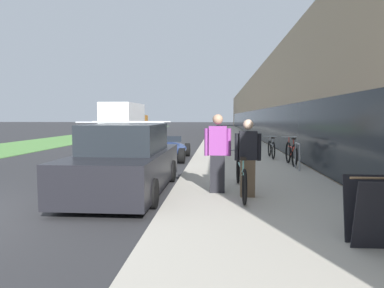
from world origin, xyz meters
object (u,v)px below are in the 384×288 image
person_rider (248,158)px  cruiser_bike_nearest (291,153)px  sandwich_board_sign (371,211)px  parked_sedan_curbside (126,162)px  tandem_bicycle (241,176)px  moving_truck (125,121)px  person_bystander (218,153)px  bike_rack_hoop (298,153)px  cruiser_bike_middle (271,149)px  vintage_roadster_curbside (166,150)px

person_rider → cruiser_bike_nearest: person_rider is taller
cruiser_bike_nearest → sandwich_board_sign: cruiser_bike_nearest is taller
parked_sedan_curbside → cruiser_bike_nearest: bearing=40.3°
tandem_bicycle → cruiser_bike_nearest: (2.01, 4.47, 0.03)m
moving_truck → tandem_bicycle: bearing=-68.1°
person_rider → person_bystander: (-0.63, 0.37, 0.06)m
person_bystander → moving_truck: bearing=110.7°
person_bystander → bike_rack_hoop: 4.28m
bike_rack_hoop → tandem_bicycle: bearing=-120.1°
person_bystander → moving_truck: (-7.60, 20.17, 0.45)m
person_bystander → cruiser_bike_middle: (2.17, 6.55, -0.50)m
moving_truck → parked_sedan_curbside: bearing=-74.6°
person_bystander → cruiser_bike_nearest: (2.53, 4.47, -0.46)m
vintage_roadster_curbside → moving_truck: moving_truck is taller
cruiser_bike_nearest → parked_sedan_curbside: 6.17m
cruiser_bike_nearest → moving_truck: bearing=122.8°
bike_rack_hoop → moving_truck: 19.56m
person_rider → parked_sedan_curbside: (-2.80, 0.85, -0.22)m
moving_truck → vintage_roadster_curbside: bearing=-67.9°
tandem_bicycle → vintage_roadster_curbside: bearing=111.5°
vintage_roadster_curbside → moving_truck: bearing=112.1°
person_bystander → bike_rack_hoop: size_ratio=2.03×
person_rider → cruiser_bike_middle: bearing=77.4°
person_rider → moving_truck: bearing=111.8°
person_rider → vintage_roadster_curbside: 7.77m
sandwich_board_sign → vintage_roadster_curbside: bearing=112.9°
cruiser_bike_nearest → person_bystander: bearing=-119.5°
parked_sedan_curbside → cruiser_bike_middle: bearing=54.4°
vintage_roadster_curbside → bike_rack_hoop: bearing=-36.0°
person_bystander → moving_truck: size_ratio=0.24×
vintage_roadster_curbside → person_rider: bearing=-68.7°
person_rider → bike_rack_hoop: size_ratio=1.90×
person_rider → parked_sedan_curbside: 2.93m
person_rider → bike_rack_hoop: 4.26m
parked_sedan_curbside → moving_truck: 20.44m
sandwich_board_sign → moving_truck: bearing=112.5°
person_bystander → vintage_roadster_curbside: 7.23m
vintage_roadster_curbside → moving_truck: (-5.42, 13.31, 1.04)m
sandwich_board_sign → person_bystander: bearing=123.4°
person_bystander → parked_sedan_curbside: 2.24m
bike_rack_hoop → parked_sedan_curbside: parked_sedan_curbside is taller
cruiser_bike_nearest → parked_sedan_curbside: (-4.70, -3.99, 0.19)m
tandem_bicycle → person_bystander: bearing=-179.9°
parked_sedan_curbside → moving_truck: (-5.43, 19.69, 0.72)m
parked_sedan_curbside → moving_truck: size_ratio=0.65×
tandem_bicycle → vintage_roadster_curbside: 7.37m
cruiser_bike_middle → sandwich_board_sign: bearing=-91.1°
sandwich_board_sign → parked_sedan_curbside: (-4.15, 3.49, 0.14)m
person_bystander → moving_truck: 21.56m
parked_sedan_curbside → vintage_roadster_curbside: 6.39m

